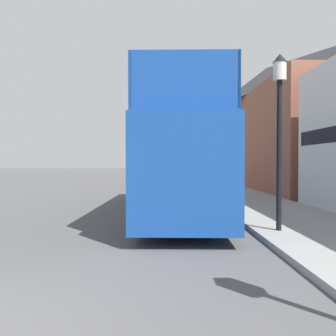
{
  "coord_description": "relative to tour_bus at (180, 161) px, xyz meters",
  "views": [
    {
      "loc": [
        2.58,
        -2.98,
        1.86
      ],
      "look_at": [
        2.89,
        10.63,
        1.61
      ],
      "focal_mm": 35.0,
      "sensor_mm": 36.0,
      "label": 1
    }
  ],
  "objects": [
    {
      "name": "lamp_post_third",
      "position": [
        2.03,
        13.0,
        1.62
      ],
      "size": [
        0.35,
        0.35,
        4.94
      ],
      "color": "black",
      "rests_on": "sidewalk"
    },
    {
      "name": "brick_terrace_rear",
      "position": [
        8.14,
        15.27,
        2.95
      ],
      "size": [
        6.0,
        25.32,
        9.71
      ],
      "color": "#935642",
      "rests_on": "ground_plane"
    },
    {
      "name": "lamp_post_nearest",
      "position": [
        2.26,
        -3.85,
        1.3
      ],
      "size": [
        0.35,
        0.35,
        4.42
      ],
      "color": "black",
      "rests_on": "sidewalk"
    },
    {
      "name": "sidewalk",
      "position": [
        3.39,
        8.99,
        -1.84
      ],
      "size": [
        3.49,
        108.0,
        0.14
      ],
      "color": "gray",
      "rests_on": "ground_plane"
    },
    {
      "name": "parked_car_ahead_of_bus",
      "position": [
        0.57,
        8.32,
        -1.22
      ],
      "size": [
        1.9,
        4.38,
        1.44
      ],
      "rotation": [
        0.0,
        0.0,
        -0.05
      ],
      "color": "black",
      "rests_on": "ground_plane"
    },
    {
      "name": "ground_plane",
      "position": [
        -3.3,
        11.99,
        -1.91
      ],
      "size": [
        144.0,
        144.0,
        0.0
      ],
      "primitive_type": "plane",
      "color": "#4C4C4F"
    },
    {
      "name": "tour_bus",
      "position": [
        0.0,
        0.0,
        0.0
      ],
      "size": [
        2.87,
        10.29,
        4.32
      ],
      "rotation": [
        0.0,
        0.0,
        -0.04
      ],
      "color": "#19479E",
      "rests_on": "ground_plane"
    },
    {
      "name": "lamp_post_second",
      "position": [
        2.18,
        4.57,
        1.36
      ],
      "size": [
        0.35,
        0.35,
        4.51
      ],
      "color": "black",
      "rests_on": "sidewalk"
    }
  ]
}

